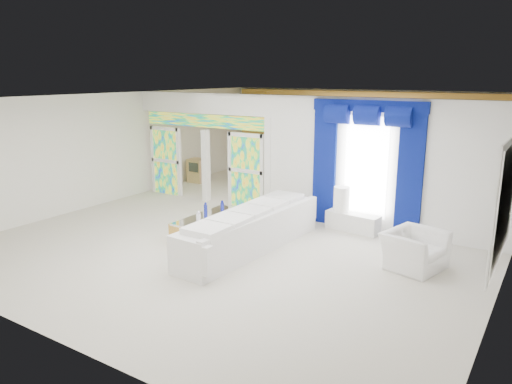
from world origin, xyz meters
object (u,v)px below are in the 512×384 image
Objects in this scene: console_table at (353,222)px; grand_piano at (279,167)px; white_sofa at (251,232)px; coffee_table at (208,225)px; armchair at (414,250)px.

grand_piano is at bearing 137.74° from console_table.
white_sofa is 1.39m from coffee_table.
grand_piano is (-5.84, 5.16, 0.14)m from armchair.
coffee_table is at bearing -143.38° from console_table.
white_sofa is at bearing -47.67° from grand_piano.
console_table is at bearing 63.91° from white_sofa.
coffee_table is at bearing 110.79° from armchair.
coffee_table is 1.72× the size of armchair.
white_sofa is 3.62× the size of armchair.
coffee_table is 3.30m from console_table.
white_sofa is 3.12× the size of console_table.
console_table reaches higher than coffee_table.
grand_piano reaches higher than coffee_table.
grand_piano reaches higher than white_sofa.
armchair is at bearing 6.52° from coffee_table.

